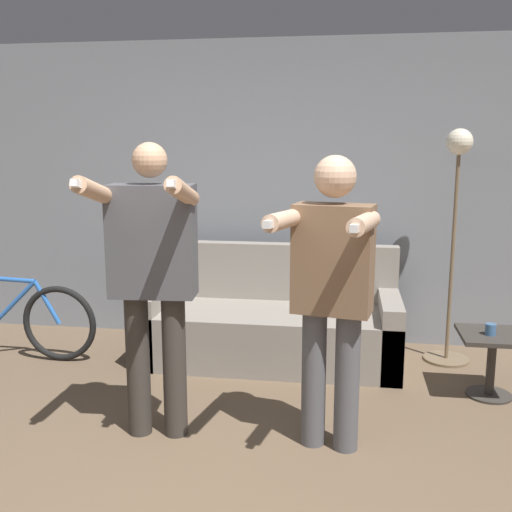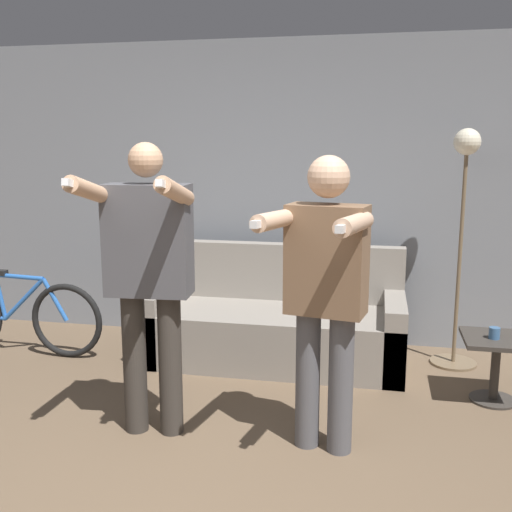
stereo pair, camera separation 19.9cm
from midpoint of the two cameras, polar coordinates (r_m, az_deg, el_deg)
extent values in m
cube|color=gray|center=(5.26, 0.11, 5.99)|extent=(10.00, 0.05, 2.60)
cube|color=gray|center=(4.84, 0.23, -7.56)|extent=(2.02, 0.85, 0.43)
cube|color=gray|center=(5.06, 0.83, -1.46)|extent=(2.02, 0.14, 0.47)
cube|color=gray|center=(5.04, -10.34, -6.18)|extent=(0.16, 0.85, 0.57)
cube|color=gray|center=(4.78, 11.40, -7.14)|extent=(0.16, 0.85, 0.57)
cylinder|color=#38332D|center=(3.71, -12.70, -10.12)|extent=(0.14, 0.14, 0.86)
cylinder|color=#38332D|center=(3.65, -9.34, -10.33)|extent=(0.14, 0.14, 0.86)
cube|color=#4C4C51|center=(3.49, -11.47, 1.41)|extent=(0.50, 0.26, 0.65)
sphere|color=tan|center=(3.44, -11.76, 8.94)|extent=(0.20, 0.20, 0.20)
cylinder|color=tan|center=(3.29, -16.73, 5.89)|extent=(0.13, 0.51, 0.20)
cube|color=white|center=(3.06, -18.41, 6.49)|extent=(0.05, 0.13, 0.06)
cylinder|color=tan|center=(3.16, -8.78, 6.03)|extent=(0.13, 0.51, 0.20)
cube|color=white|center=(2.92, -9.89, 6.69)|extent=(0.05, 0.13, 0.06)
cylinder|color=#56565B|center=(3.52, 3.88, -11.53)|extent=(0.14, 0.14, 0.81)
cylinder|color=#56565B|center=(3.48, 7.01, -11.88)|extent=(0.14, 0.14, 0.81)
cube|color=brown|center=(3.29, 5.65, -0.30)|extent=(0.46, 0.30, 0.60)
sphere|color=#D8AD8C|center=(3.24, 5.79, 7.54)|extent=(0.23, 0.23, 0.23)
cylinder|color=#D8AD8C|center=(3.07, 0.92, 3.48)|extent=(0.18, 0.51, 0.11)
cube|color=white|center=(2.84, -0.68, 3.08)|extent=(0.06, 0.13, 0.04)
cylinder|color=#D8AD8C|center=(2.97, 8.41, 3.11)|extent=(0.18, 0.51, 0.11)
cube|color=white|center=(2.73, 7.40, 2.67)|extent=(0.06, 0.13, 0.04)
ellipsoid|color=silver|center=(4.96, 6.30, 1.99)|extent=(0.28, 0.13, 0.17)
sphere|color=silver|center=(4.95, 7.69, 2.60)|extent=(0.12, 0.12, 0.12)
ellipsoid|color=silver|center=(5.00, 4.60, 1.40)|extent=(0.15, 0.04, 0.04)
cone|color=silver|center=(4.93, 7.46, 3.09)|extent=(0.04, 0.04, 0.03)
cone|color=silver|center=(4.97, 7.47, 3.15)|extent=(0.04, 0.04, 0.03)
cylinder|color=#756047|center=(5.13, 16.58, -9.39)|extent=(0.36, 0.36, 0.02)
cylinder|color=#756047|center=(4.91, 17.10, -0.23)|extent=(0.03, 0.03, 1.68)
sphere|color=white|center=(4.83, 17.69, 10.33)|extent=(0.20, 0.20, 0.20)
cylinder|color=#38332D|center=(4.54, 20.10, -12.30)|extent=(0.31, 0.31, 0.02)
cylinder|color=#38332D|center=(4.47, 20.27, -9.90)|extent=(0.06, 0.06, 0.42)
cube|color=#38332D|center=(4.40, 20.46, -7.13)|extent=(0.44, 0.44, 0.03)
cylinder|color=#3D6693|center=(4.34, 20.22, -6.59)|extent=(0.07, 0.07, 0.08)
torus|color=black|center=(5.10, -19.30, -6.10)|extent=(0.62, 0.05, 0.62)
cylinder|color=blue|center=(5.24, -23.01, -4.07)|extent=(0.40, 0.04, 0.38)
cylinder|color=blue|center=(5.22, -23.45, -2.07)|extent=(0.43, 0.04, 0.05)
cylinder|color=blue|center=(5.10, -20.34, -4.18)|extent=(0.22, 0.04, 0.36)
camera|label=1|loc=(0.10, -91.42, -0.27)|focal=42.00mm
camera|label=2|loc=(0.10, 88.58, 0.27)|focal=42.00mm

